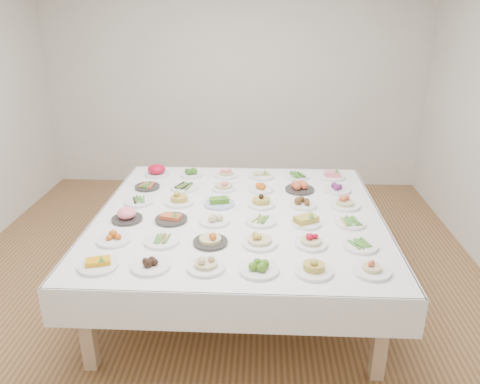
{
  "coord_description": "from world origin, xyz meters",
  "views": [
    {
      "loc": [
        0.38,
        -3.73,
        2.34
      ],
      "look_at": [
        0.2,
        -0.08,
        0.88
      ],
      "focal_mm": 35.0,
      "sensor_mm": 36.0,
      "label": 1
    }
  ],
  "objects_px": {
    "display_table": "(239,220)",
    "dish_18": "(139,201)",
    "dish_0": "(98,261)",
    "dish_35": "(332,174)"
  },
  "relations": [
    {
      "from": "dish_0",
      "to": "dish_18",
      "type": "distance_m",
      "value": 1.07
    },
    {
      "from": "display_table",
      "to": "dish_0",
      "type": "bearing_deg",
      "value": -134.58
    },
    {
      "from": "dish_35",
      "to": "dish_18",
      "type": "bearing_deg",
      "value": -158.0
    },
    {
      "from": "display_table",
      "to": "dish_18",
      "type": "relative_size",
      "value": 9.14
    },
    {
      "from": "dish_18",
      "to": "dish_35",
      "type": "xyz_separation_m",
      "value": [
        1.75,
        0.71,
        0.03
      ]
    },
    {
      "from": "display_table",
      "to": "dish_18",
      "type": "xyz_separation_m",
      "value": [
        -0.88,
        0.18,
        0.08
      ]
    },
    {
      "from": "dish_0",
      "to": "dish_35",
      "type": "bearing_deg",
      "value": 45.42
    },
    {
      "from": "display_table",
      "to": "dish_18",
      "type": "distance_m",
      "value": 0.9
    },
    {
      "from": "dish_0",
      "to": "dish_35",
      "type": "height_order",
      "value": "dish_35"
    },
    {
      "from": "dish_18",
      "to": "dish_0",
      "type": "bearing_deg",
      "value": -90.04
    }
  ]
}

